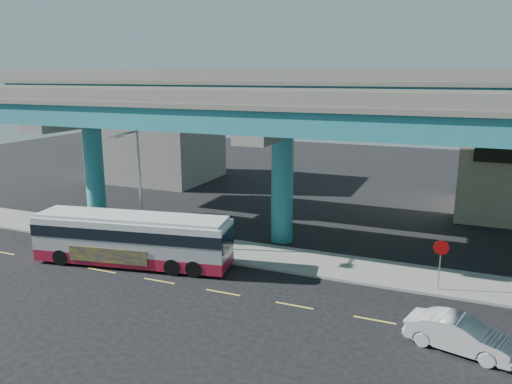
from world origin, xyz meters
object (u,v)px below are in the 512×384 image
at_px(sedan, 460,334).
at_px(street_lamp, 134,172).
at_px(stop_sign, 441,254).
at_px(parked_car, 99,221).
at_px(transit_bus, 133,237).

distance_m(sedan, street_lamp, 20.89).
bearing_deg(sedan, stop_sign, 25.55).
relative_size(parked_car, stop_sign, 1.64).
bearing_deg(street_lamp, sedan, -14.30).
xyz_separation_m(parked_car, stop_sign, (23.62, -1.52, 1.29)).
relative_size(transit_bus, sedan, 2.66).
bearing_deg(transit_bus, parked_car, 134.87).
bearing_deg(transit_bus, sedan, -18.85).
xyz_separation_m(sedan, stop_sign, (-1.13, 5.78, 1.43)).
distance_m(transit_bus, sedan, 18.84).
distance_m(sedan, parked_car, 25.81).
distance_m(parked_car, stop_sign, 23.71).
height_order(parked_car, stop_sign, stop_sign).
height_order(sedan, stop_sign, stop_sign).
bearing_deg(parked_car, street_lamp, -95.61).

